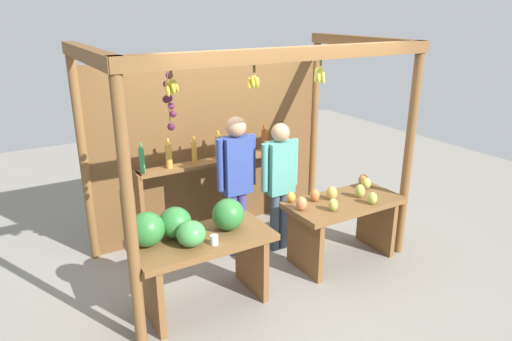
# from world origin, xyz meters

# --- Properties ---
(ground_plane) EXTENTS (12.00, 12.00, 0.00)m
(ground_plane) POSITION_xyz_m (0.00, 0.00, 0.00)
(ground_plane) COLOR gray
(ground_plane) RESTS_ON ground
(market_stall) EXTENTS (3.24, 1.81, 2.42)m
(market_stall) POSITION_xyz_m (-0.01, 0.41, 1.39)
(market_stall) COLOR brown
(market_stall) RESTS_ON ground
(fruit_counter_left) EXTENTS (1.36, 0.66, 1.04)m
(fruit_counter_left) POSITION_xyz_m (-0.93, -0.61, 0.71)
(fruit_counter_left) COLOR brown
(fruit_counter_left) RESTS_ON ground
(fruit_counter_right) EXTENTS (1.31, 0.64, 0.88)m
(fruit_counter_right) POSITION_xyz_m (0.85, -0.63, 0.56)
(fruit_counter_right) COLOR brown
(fruit_counter_right) RESTS_ON ground
(bottle_shelf_unit) EXTENTS (2.08, 0.22, 1.35)m
(bottle_shelf_unit) POSITION_xyz_m (-0.04, 0.64, 0.82)
(bottle_shelf_unit) COLOR brown
(bottle_shelf_unit) RESTS_ON ground
(vendor_man) EXTENTS (0.48, 0.22, 1.64)m
(vendor_man) POSITION_xyz_m (-0.10, 0.08, 0.99)
(vendor_man) COLOR #413C78
(vendor_man) RESTS_ON ground
(vendor_woman) EXTENTS (0.48, 0.21, 1.54)m
(vendor_woman) POSITION_xyz_m (0.38, -0.06, 0.92)
(vendor_woman) COLOR #394657
(vendor_woman) RESTS_ON ground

